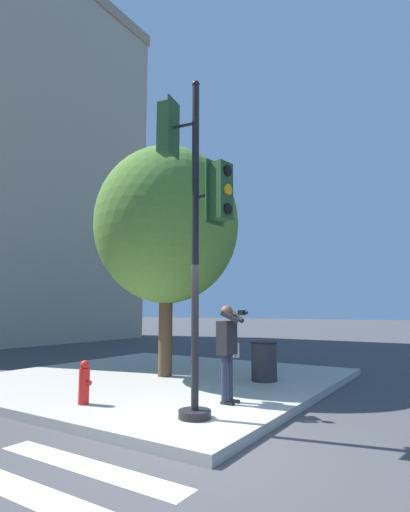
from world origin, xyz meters
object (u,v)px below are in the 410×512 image
Objects in this scene: street_tree at (167,225)px; fire_hydrant at (84,382)px; person_photographer at (228,344)px; trash_bin at (264,361)px; traffic_signal_pole at (194,208)px.

street_tree reaches higher than fire_hydrant.
trash_bin is at bearing 9.12° from person_photographer.
person_photographer is 2.63m from fire_hydrant.
fire_hydrant is (-1.44, 2.10, -0.66)m from person_photographer.
fire_hydrant is at bearing 156.01° from trash_bin.
traffic_signal_pole is at bearing -135.85° from street_tree.
street_tree is 7.90× the size of fire_hydrant.
person_photographer is (1.21, 0.06, -2.24)m from traffic_signal_pole.
traffic_signal_pole is at bearing -177.19° from person_photographer.
street_tree is 4.73m from fire_hydrant.
trash_bin is (3.62, 0.45, -2.82)m from traffic_signal_pole.
person_photographer is at bearing -55.62° from fire_hydrant.
trash_bin is at bearing -23.99° from fire_hydrant.
traffic_signal_pole reaches higher than person_photographer.
street_tree is 4.21m from trash_bin.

